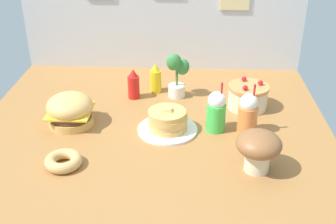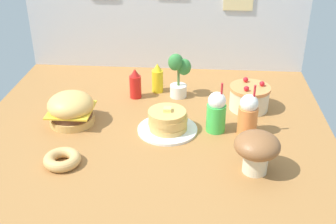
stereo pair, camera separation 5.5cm
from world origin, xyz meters
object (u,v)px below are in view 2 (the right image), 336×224
(mustard_bottle, at_px, (157,79))
(potted_plant, at_px, (178,73))
(layer_cake, at_px, (249,97))
(donut_pink_glaze, at_px, (62,159))
(pancake_stack, at_px, (168,122))
(cream_soda_cup, at_px, (216,112))
(orange_float_cup, at_px, (248,115))
(ketchup_bottle, at_px, (135,84))
(mushroom_stool, at_px, (257,149))
(burger, at_px, (71,109))

(mustard_bottle, bearing_deg, potted_plant, -24.85)
(layer_cake, xyz_separation_m, donut_pink_glaze, (-1.02, -0.70, -0.05))
(mustard_bottle, bearing_deg, layer_cake, -19.32)
(pancake_stack, distance_m, cream_soda_cup, 0.29)
(potted_plant, bearing_deg, pancake_stack, -94.41)
(potted_plant, bearing_deg, orange_float_cup, -47.31)
(pancake_stack, xyz_separation_m, ketchup_bottle, (-0.25, 0.43, 0.04))
(mustard_bottle, relative_size, mushroom_stool, 0.91)
(cream_soda_cup, height_order, donut_pink_glaze, cream_soda_cup)
(pancake_stack, relative_size, orange_float_cup, 1.13)
(layer_cake, height_order, potted_plant, potted_plant)
(burger, height_order, cream_soda_cup, cream_soda_cup)
(burger, bearing_deg, potted_plant, 33.78)
(layer_cake, height_order, orange_float_cup, orange_float_cup)
(pancake_stack, bearing_deg, cream_soda_cup, 5.44)
(cream_soda_cup, relative_size, orange_float_cup, 1.00)
(mustard_bottle, relative_size, potted_plant, 0.66)
(layer_cake, distance_m, donut_pink_glaze, 1.24)
(burger, bearing_deg, donut_pink_glaze, -80.87)
(ketchup_bottle, bearing_deg, orange_float_cup, -30.71)
(orange_float_cup, bearing_deg, donut_pink_glaze, -158.20)
(donut_pink_glaze, relative_size, mushroom_stool, 0.85)
(pancake_stack, bearing_deg, mushroom_stool, -38.08)
(mustard_bottle, distance_m, cream_soda_cup, 0.64)
(mushroom_stool, bearing_deg, cream_soda_cup, 115.55)
(donut_pink_glaze, bearing_deg, pancake_stack, 36.51)
(orange_float_cup, height_order, potted_plant, potted_plant)
(pancake_stack, distance_m, potted_plant, 0.48)
(mustard_bottle, distance_m, potted_plant, 0.18)
(pancake_stack, distance_m, layer_cake, 0.59)
(donut_pink_glaze, bearing_deg, orange_float_cup, 21.80)
(burger, distance_m, pancake_stack, 0.59)
(orange_float_cup, bearing_deg, mustard_bottle, 137.29)
(mustard_bottle, height_order, potted_plant, potted_plant)
(layer_cake, height_order, ketchup_bottle, ketchup_bottle)
(mustard_bottle, height_order, donut_pink_glaze, mustard_bottle)
(burger, distance_m, potted_plant, 0.75)
(mustard_bottle, bearing_deg, ketchup_bottle, -143.01)
(cream_soda_cup, xyz_separation_m, mushroom_stool, (0.19, -0.39, 0.01))
(burger, relative_size, orange_float_cup, 0.88)
(pancake_stack, xyz_separation_m, cream_soda_cup, (0.28, 0.03, 0.06))
(layer_cake, bearing_deg, pancake_stack, -147.17)
(layer_cake, xyz_separation_m, orange_float_cup, (-0.04, -0.31, 0.04))
(donut_pink_glaze, bearing_deg, mushroom_stool, 0.88)
(orange_float_cup, bearing_deg, cream_soda_cup, 174.15)
(donut_pink_glaze, bearing_deg, cream_soda_cup, 27.17)
(burger, height_order, donut_pink_glaze, burger)
(layer_cake, height_order, cream_soda_cup, cream_soda_cup)
(potted_plant, xyz_separation_m, mushroom_stool, (0.43, -0.84, -0.03))
(pancake_stack, distance_m, donut_pink_glaze, 0.64)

